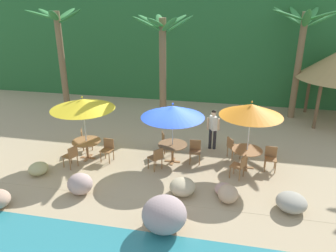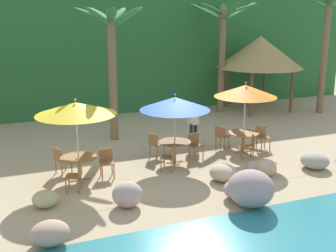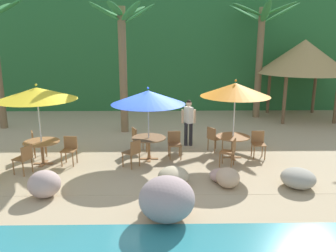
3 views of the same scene
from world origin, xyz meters
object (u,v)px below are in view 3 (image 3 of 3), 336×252
Objects in this scene: dining_table_yellow at (42,145)px; chair_yellow_left at (24,157)px; chair_orange_inland at (214,137)px; chair_orange_left at (230,151)px; chair_yellow_seaward at (70,148)px; waiter_in_white at (189,119)px; chair_blue_seaward at (174,142)px; umbrella_blue at (148,97)px; chair_blue_inland at (137,138)px; palapa_hut at (304,57)px; chair_orange_seaward at (258,142)px; palm_tree_third at (261,38)px; dining_table_blue at (149,141)px; umbrella_orange at (235,90)px; umbrella_yellow at (37,94)px; chair_yellow_inland at (36,142)px; chair_blue_left at (133,151)px; dining_table_orange at (233,140)px; palm_tree_second at (122,45)px.

chair_yellow_left is (-0.23, -0.82, -0.10)m from dining_table_yellow.
chair_orange_inland and chair_orange_left have the same top height.
waiter_in_white is at bearing 25.68° from chair_yellow_seaward.
dining_table_yellow is 4.18m from chair_blue_seaward.
chair_yellow_seaward is at bearing 0.59° from dining_table_yellow.
chair_blue_inland is (-0.42, 0.74, -1.53)m from umbrella_blue.
palapa_hut is 2.56× the size of waiter_in_white.
chair_orange_seaward is at bearing -23.57° from chair_orange_inland.
palm_tree_third reaches higher than palapa_hut.
chair_yellow_seaward is 1.00× the size of chair_orange_seaward.
dining_table_blue is 0.86m from chair_blue_inland.
dining_table_blue is 1.26× the size of chair_blue_inland.
umbrella_orange is 6.70m from palm_tree_third.
umbrella_yellow is 5.21m from waiter_in_white.
chair_yellow_seaward is 1.00× the size of chair_blue_seaward.
chair_blue_inland is 2.01m from waiter_in_white.
chair_orange_left is 0.16× the size of palm_tree_third.
chair_yellow_inland and chair_blue_left have the same top height.
chair_blue_inland is at bearing 21.35° from umbrella_yellow.
palm_tree_third reaches higher than chair_orange_inland.
waiter_in_white is (0.55, 1.30, 0.47)m from chair_blue_seaward.
chair_blue_left is 0.34× the size of umbrella_orange.
chair_yellow_left is at bearing -139.65° from palm_tree_third.
dining_table_blue is 2.61m from chair_orange_left.
dining_table_orange is 1.26× the size of chair_orange_seaward.
palapa_hut is (2.07, -0.23, -0.85)m from palm_tree_third.
umbrella_blue reaches higher than chair_yellow_seaward.
chair_yellow_seaward is 2.92m from umbrella_blue.
dining_table_blue is at bearing -140.55° from palapa_hut.
dining_table_orange is 0.86m from chair_orange_seaward.
dining_table_yellow is 1.00× the size of dining_table_blue.
chair_blue_left is 2.95m from chair_orange_left.
chair_yellow_left is 3.13m from chair_blue_left.
umbrella_orange is (6.05, 0.48, 0.03)m from umbrella_yellow.
waiter_in_white reaches higher than chair_blue_inland.
chair_blue_left is 4.14m from chair_orange_seaward.
chair_orange_inland is 5.30m from palm_tree_second.
chair_orange_inland is 1.00× the size of chair_orange_left.
umbrella_blue is 9.37m from palapa_hut.
palapa_hut is at bearing 30.98° from umbrella_yellow.
dining_table_blue is at bearing -160.96° from chair_orange_inland.
umbrella_yellow reaches higher than chair_yellow_left.
palm_tree_third is at bearing 173.62° from palapa_hut.
dining_table_blue is 1.26× the size of chair_orange_inland.
palm_tree_second is at bearing 130.95° from chair_orange_left.
palm_tree_third is 1.26× the size of palapa_hut.
chair_yellow_seaward is at bearing 37.52° from chair_yellow_left.
palm_tree_third is (8.44, 6.54, 3.21)m from dining_table_yellow.
chair_yellow_inland is 3.46m from chair_blue_left.
chair_blue_left is at bearing -167.68° from chair_orange_seaward.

